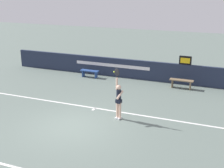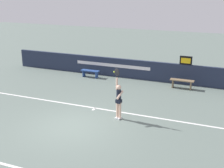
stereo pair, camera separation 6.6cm
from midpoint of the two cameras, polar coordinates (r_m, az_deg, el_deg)
ground_plane at (r=12.92m, az=-7.04°, el=-7.80°), size 60.00×60.00×0.00m
court_lines at (r=12.43m, az=-8.48°, el=-8.95°), size 12.30×5.63×0.00m
back_wall at (r=19.19m, az=3.78°, el=2.83°), size 16.79×0.19×1.21m
speed_display at (r=18.24m, az=13.84°, el=4.33°), size 0.71×0.13×0.50m
tennis_player at (r=13.13m, az=1.40°, el=-2.79°), size 0.45×0.46×2.30m
tennis_ball at (r=12.84m, az=0.55°, el=2.30°), size 0.06×0.06×0.06m
courtside_bench_near at (r=19.50m, az=-4.03°, el=2.25°), size 1.21×0.36×0.45m
courtside_bench_far at (r=17.74m, az=13.13°, el=0.36°), size 1.34×0.37×0.51m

